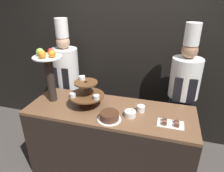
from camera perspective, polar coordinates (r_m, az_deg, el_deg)
The scene contains 10 objects.
wall_back at distance 2.97m, azimuth 4.60°, elevation 10.82°, with size 10.00×0.06×2.80m.
buffet_counter at distance 2.57m, azimuth -0.64°, elevation -15.42°, with size 1.92×0.68×0.91m.
tiered_stand at distance 2.32m, azimuth -7.36°, elevation -1.93°, with size 0.41×0.41×0.34m.
fruit_pedestal at distance 2.43m, azimuth -17.62°, elevation 4.53°, with size 0.33×0.33×0.65m.
cake_round at distance 2.10m, azimuth -0.78°, elevation -8.62°, with size 0.25×0.25×0.09m.
cup_white at distance 2.26m, azimuth 8.24°, elevation -6.41°, with size 0.09×0.09×0.07m.
cake_square_tray at distance 2.13m, azimuth 16.39°, elevation -10.05°, with size 0.26×0.16×0.05m.
serving_bowl_near at distance 2.17m, azimuth 5.24°, elevation -7.87°, with size 0.12×0.12×0.16m.
chef_left at distance 3.05m, azimuth -12.86°, elevation 2.46°, with size 0.37×0.37×1.83m.
chef_center_left at distance 2.71m, azimuth 19.67°, elevation -1.10°, with size 0.37×0.37×1.83m.
Camera 1 is at (0.57, -1.53, 2.11)m, focal length 32.00 mm.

